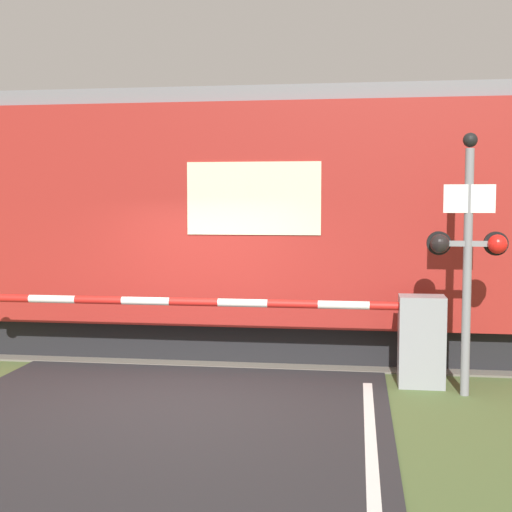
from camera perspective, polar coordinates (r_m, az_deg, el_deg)
ground_plane at (r=9.13m, az=-6.52°, el=-11.24°), size 80.00×80.00×0.00m
track_bed at (r=12.19m, az=-2.66°, el=-7.10°), size 36.00×3.20×0.13m
train at (r=11.84m, az=0.85°, el=2.76°), size 19.56×3.02×4.14m
crossing_barrier at (r=9.70m, az=9.61°, el=-6.10°), size 6.57×0.44×1.21m
signal_post at (r=9.26m, az=16.59°, el=0.71°), size 1.00×0.26×3.30m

